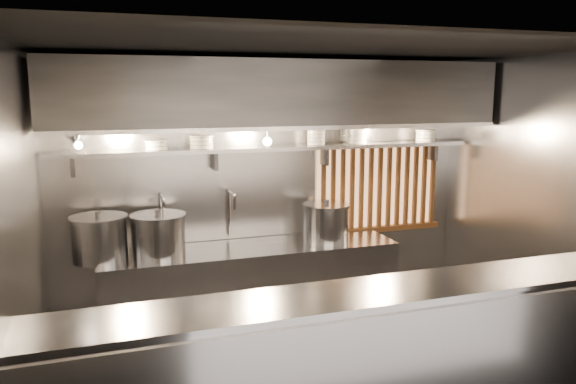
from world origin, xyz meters
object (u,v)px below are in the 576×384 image
heat_lamp (74,138)px  stock_pot_mid (159,235)px  pendant_bulb (267,141)px  stock_pot_left (99,238)px  stock_pot_right (326,222)px

heat_lamp → stock_pot_mid: bearing=22.8°
pendant_bulb → stock_pot_left: (-1.65, -0.05, -0.85)m
stock_pot_left → stock_pot_right: 2.28m
heat_lamp → pendant_bulb: size_ratio=1.87×
stock_pot_left → stock_pot_right: (2.28, 0.00, -0.02)m
heat_lamp → stock_pot_left: bearing=63.8°
heat_lamp → pendant_bulb: 1.83m
pendant_bulb → stock_pot_right: 1.07m
pendant_bulb → stock_pot_right: size_ratio=0.30×
stock_pot_right → stock_pot_mid: bearing=-179.5°
stock_pot_mid → stock_pot_right: size_ratio=0.91×
pendant_bulb → stock_pot_mid: 1.40m
stock_pot_right → stock_pot_left: bearing=-179.9°
heat_lamp → stock_pot_left: size_ratio=0.52×
pendant_bulb → stock_pot_right: bearing=-4.1°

